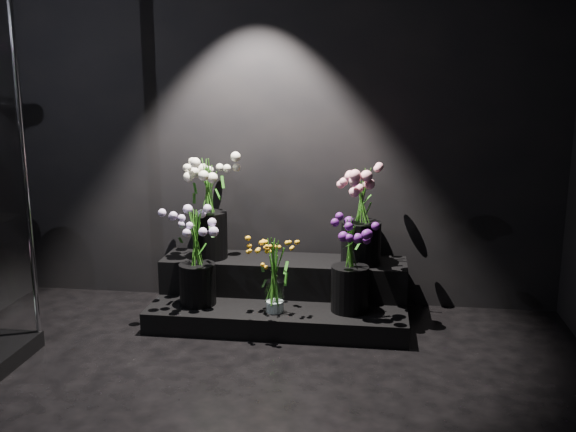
# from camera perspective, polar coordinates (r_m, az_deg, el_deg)

# --- Properties ---
(wall_back) EXTENTS (4.00, 0.00, 4.00)m
(wall_back) POSITION_cam_1_polar(r_m,az_deg,el_deg) (4.66, -0.45, 9.06)
(wall_back) COLOR black
(wall_back) RESTS_ON floor
(display_riser) EXTENTS (1.74, 0.77, 0.39)m
(display_riser) POSITION_cam_1_polar(r_m,az_deg,el_deg) (4.56, -0.57, -6.95)
(display_riser) COLOR black
(display_riser) RESTS_ON floor
(bouquet_orange_bells) EXTENTS (0.34, 0.34, 0.51)m
(bouquet_orange_bells) POSITION_cam_1_polar(r_m,az_deg,el_deg) (4.19, -1.19, -5.15)
(bouquet_orange_bells) COLOR white
(bouquet_orange_bells) RESTS_ON display_riser
(bouquet_lilac) EXTENTS (0.40, 0.40, 0.65)m
(bouquet_lilac) POSITION_cam_1_polar(r_m,az_deg,el_deg) (4.35, -8.13, -3.10)
(bouquet_lilac) COLOR black
(bouquet_lilac) RESTS_ON display_riser
(bouquet_purple) EXTENTS (0.40, 0.40, 0.62)m
(bouquet_purple) POSITION_cam_1_polar(r_m,az_deg,el_deg) (4.21, 5.56, -4.02)
(bouquet_purple) COLOR black
(bouquet_purple) RESTS_ON display_riser
(bouquet_cream_roses) EXTENTS (0.50, 0.50, 0.71)m
(bouquet_cream_roses) POSITION_cam_1_polar(r_m,az_deg,el_deg) (4.57, -7.04, 1.35)
(bouquet_cream_roses) COLOR black
(bouquet_cream_roses) RESTS_ON display_riser
(bouquet_pink_roses) EXTENTS (0.45, 0.45, 0.67)m
(bouquet_pink_roses) POSITION_cam_1_polar(r_m,az_deg,el_deg) (4.44, 6.57, 0.45)
(bouquet_pink_roses) COLOR black
(bouquet_pink_roses) RESTS_ON display_riser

